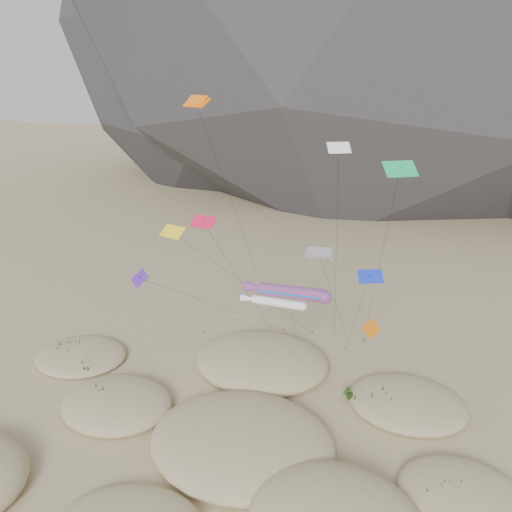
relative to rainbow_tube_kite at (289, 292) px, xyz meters
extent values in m
plane|color=#CCB789|center=(-3.90, -11.32, -11.91)|extent=(500.00, 500.00, 0.00)
ellipsoid|color=#2B2B30|center=(-40.90, 111.68, 32.09)|extent=(136.20, 127.83, 116.00)
ellipsoid|color=#CCB789|center=(-15.52, -6.20, -11.32)|extent=(11.05, 9.39, 2.60)
ellipsoid|color=#CCB789|center=(-2.08, -7.93, -11.14)|extent=(16.47, 14.00, 3.42)
ellipsoid|color=#CCB789|center=(16.08, -8.53, -11.43)|extent=(10.05, 8.55, 2.12)
ellipsoid|color=#CCB789|center=(-3.98, 5.02, -11.16)|extent=(15.08, 12.82, 3.33)
ellipsoid|color=#CCB789|center=(11.77, 2.18, -11.41)|extent=(11.53, 9.80, 2.22)
ellipsoid|color=#CCB789|center=(-24.43, 0.69, -11.52)|extent=(10.62, 9.02, 1.72)
ellipsoid|color=black|center=(-20.15, -15.93, -11.11)|extent=(2.15, 1.84, 0.64)
ellipsoid|color=black|center=(-16.87, -5.36, -11.11)|extent=(3.21, 2.74, 0.96)
ellipsoid|color=black|center=(-12.57, -4.73, -11.21)|extent=(2.19, 1.87, 0.66)
ellipsoid|color=black|center=(-1.17, -6.89, -10.81)|extent=(3.31, 2.83, 0.99)
ellipsoid|color=black|center=(2.06, -5.30, -10.91)|extent=(2.78, 2.38, 0.83)
ellipsoid|color=black|center=(-1.95, -10.65, -11.01)|extent=(2.85, 2.44, 0.85)
ellipsoid|color=black|center=(14.53, -9.04, -11.31)|extent=(2.56, 2.19, 0.77)
ellipsoid|color=black|center=(-5.27, 4.45, -10.91)|extent=(2.86, 2.45, 0.86)
ellipsoid|color=black|center=(-3.41, 3.01, -11.01)|extent=(2.83, 2.42, 0.85)
ellipsoid|color=black|center=(9.32, 1.28, -11.21)|extent=(2.31, 1.97, 0.69)
ellipsoid|color=black|center=(7.02, 1.57, -11.31)|extent=(2.30, 1.97, 0.69)
ellipsoid|color=black|center=(-26.48, 1.09, -11.41)|extent=(2.61, 2.24, 0.78)
ellipsoid|color=black|center=(-22.46, -1.39, -11.51)|extent=(2.23, 1.91, 0.67)
cylinder|color=#3F2D1E|center=(-4.43, 12.45, -11.76)|extent=(0.08, 0.08, 0.30)
cylinder|color=#3F2D1E|center=(-3.40, 13.80, -11.76)|extent=(0.08, 0.08, 0.30)
cylinder|color=#3F2D1E|center=(0.16, 13.98, -11.76)|extent=(0.08, 0.08, 0.30)
cylinder|color=#3F2D1E|center=(2.87, 14.34, -11.76)|extent=(0.08, 0.08, 0.30)
cylinder|color=#3F2D1E|center=(4.61, 11.21, -11.76)|extent=(0.08, 0.08, 0.30)
cylinder|color=#3F2D1E|center=(-9.92, 14.53, -11.76)|extent=(0.08, 0.08, 0.30)
cylinder|color=#3F2D1E|center=(6.45, 13.84, -11.76)|extent=(0.08, 0.08, 0.30)
cylinder|color=#3F2D1E|center=(-13.03, 10.16, -11.76)|extent=(0.08, 0.08, 0.30)
cylinder|color=#FF1A4C|center=(0.30, -0.07, 0.04)|extent=(6.75, 2.69, 1.88)
sphere|color=#FF1A4C|center=(3.49, -0.82, 0.30)|extent=(1.26, 1.26, 1.26)
cone|color=#FF1A4C|center=(-3.21, 0.75, -0.29)|extent=(2.90, 1.67, 1.35)
cylinder|color=black|center=(-0.52, 5.36, -5.93)|extent=(1.66, 10.88, 11.96)
cylinder|color=white|center=(-1.05, -0.07, -1.19)|extent=(5.23, 1.80, 1.18)
sphere|color=white|center=(1.47, -0.56, -0.98)|extent=(0.86, 0.86, 0.86)
cone|color=white|center=(-3.82, 0.47, -1.44)|extent=(2.20, 1.13, 0.88)
cylinder|color=black|center=(-4.38, 5.19, -6.55)|extent=(6.69, 10.55, 10.74)
cube|color=orange|center=(-9.88, 3.28, 16.55)|extent=(3.11, 2.50, 0.85)
cube|color=orange|center=(-9.88, 3.28, 16.77)|extent=(2.60, 2.05, 0.83)
cylinder|color=black|center=(-7.66, 9.72, 2.32)|extent=(4.47, 12.91, 28.46)
cube|color=#FF1A36|center=(2.90, -1.30, 4.51)|extent=(2.49, 1.18, 0.67)
cube|color=#FF1A36|center=(2.90, -1.30, 4.73)|extent=(2.11, 0.94, 0.66)
cylinder|color=black|center=(3.68, 6.39, -3.70)|extent=(1.60, 15.41, 16.43)
cube|color=#DC1443|center=(-6.66, -3.91, 7.34)|extent=(2.13, 1.20, 0.85)
cube|color=#DC1443|center=(-6.66, -3.91, 7.19)|extent=(0.27, 0.30, 0.69)
cylinder|color=black|center=(-5.55, 4.27, -2.26)|extent=(2.26, 16.39, 19.21)
cube|color=orange|center=(7.75, -0.07, -2.62)|extent=(1.73, 2.30, 0.93)
cube|color=orange|center=(7.75, -0.07, -2.77)|extent=(0.40, 0.36, 0.69)
cylinder|color=black|center=(7.10, 6.88, -7.24)|extent=(1.32, 13.93, 9.25)
cube|color=yellow|center=(-9.96, -3.14, 5.93)|extent=(2.45, 1.76, 0.84)
cube|color=yellow|center=(-9.96, -3.14, 5.78)|extent=(0.33, 0.31, 0.76)
cylinder|color=black|center=(-4.90, 5.42, -2.96)|extent=(10.15, 17.15, 17.80)
cube|color=#182ED0|center=(7.33, -1.06, 2.87)|extent=(2.35, 1.68, 0.90)
cube|color=#182ED0|center=(7.33, -1.06, 2.72)|extent=(0.34, 0.37, 0.71)
cylinder|color=black|center=(5.97, 5.08, -4.49)|extent=(2.75, 12.29, 14.74)
cube|color=white|center=(3.17, 5.80, 12.59)|extent=(2.40, 1.84, 0.93)
cube|color=white|center=(3.17, 5.80, 12.44)|extent=(0.37, 0.40, 0.72)
cylinder|color=black|center=(3.02, 10.07, 0.37)|extent=(0.32, 8.56, 24.46)
cube|color=#1AAE6A|center=(8.87, 0.22, 11.90)|extent=(3.03, 2.48, 1.11)
cube|color=#1AAE6A|center=(8.87, 0.22, 11.75)|extent=(0.46, 0.47, 0.91)
cylinder|color=black|center=(7.66, 7.03, 0.02)|extent=(2.45, 13.65, 23.77)
cube|color=#531EB2|center=(-13.14, -3.96, 1.43)|extent=(2.52, 2.63, 0.99)
cube|color=#531EB2|center=(-13.14, -3.96, 1.28)|extent=(0.43, 0.43, 0.82)
cylinder|color=black|center=(-8.27, 4.92, -5.21)|extent=(9.77, 17.78, 13.31)
camera|label=1|loc=(9.08, -41.38, 19.31)|focal=35.00mm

